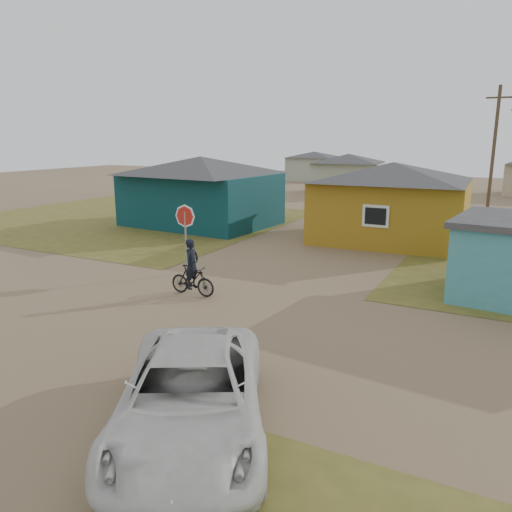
{
  "coord_description": "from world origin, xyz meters",
  "views": [
    {
      "loc": [
        7.97,
        -11.05,
        5.09
      ],
      "look_at": [
        0.63,
        3.0,
        1.3
      ],
      "focal_mm": 35.0,
      "sensor_mm": 36.0,
      "label": 1
    }
  ],
  "objects": [
    {
      "name": "vehicle",
      "position": [
        3.39,
        -4.69,
        0.74
      ],
      "size": [
        4.76,
        5.87,
        1.49
      ],
      "primitive_type": "imported",
      "rotation": [
        0.0,
        0.0,
        0.51
      ],
      "color": "silver",
      "rests_on": "ground"
    },
    {
      "name": "house_pale_west",
      "position": [
        -6.0,
        34.0,
        1.86
      ],
      "size": [
        7.04,
        6.15,
        3.6
      ],
      "color": "#A3AC93",
      "rests_on": "ground"
    },
    {
      "name": "house_yellow",
      "position": [
        2.5,
        14.0,
        2.0
      ],
      "size": [
        7.72,
        6.76,
        3.9
      ],
      "color": "#9C7118",
      "rests_on": "ground"
    },
    {
      "name": "house_teal",
      "position": [
        -8.5,
        13.5,
        2.05
      ],
      "size": [
        8.93,
        7.08,
        4.0
      ],
      "color": "#093035",
      "rests_on": "ground"
    },
    {
      "name": "house_pale_north",
      "position": [
        -14.0,
        46.0,
        1.75
      ],
      "size": [
        6.28,
        5.81,
        3.4
      ],
      "color": "#A3AC93",
      "rests_on": "ground"
    },
    {
      "name": "ground",
      "position": [
        0.0,
        0.0,
        0.0
      ],
      "size": [
        120.0,
        120.0,
        0.0
      ],
      "primitive_type": "plane",
      "color": "#7F6749"
    },
    {
      "name": "cyclist",
      "position": [
        -1.17,
        1.94,
        0.69
      ],
      "size": [
        1.67,
        0.6,
        1.88
      ],
      "color": "black",
      "rests_on": "ground"
    },
    {
      "name": "utility_pole_near",
      "position": [
        6.5,
        22.0,
        4.14
      ],
      "size": [
        1.4,
        0.2,
        8.0
      ],
      "color": "brown",
      "rests_on": "ground"
    },
    {
      "name": "grass_nw",
      "position": [
        -14.0,
        13.0,
        0.01
      ],
      "size": [
        20.0,
        18.0,
        0.0
      ],
      "primitive_type": "cube",
      "color": "olive",
      "rests_on": "ground"
    },
    {
      "name": "stop_sign",
      "position": [
        -2.86,
        3.99,
        1.94
      ],
      "size": [
        0.82,
        0.37,
        2.66
      ],
      "color": "gray",
      "rests_on": "ground"
    }
  ]
}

